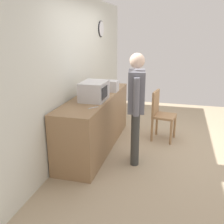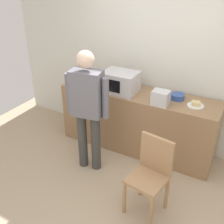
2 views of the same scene
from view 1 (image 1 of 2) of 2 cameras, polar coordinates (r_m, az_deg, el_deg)
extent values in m
plane|color=tan|center=(4.83, 11.51, -7.58)|extent=(6.00, 6.00, 0.00)
cube|color=silver|center=(4.78, -7.20, 8.72)|extent=(5.40, 0.10, 2.60)
cylinder|color=white|center=(5.81, -2.40, 17.68)|extent=(0.31, 0.03, 0.31)
cylinder|color=black|center=(5.81, -2.43, 17.68)|extent=(0.33, 0.02, 0.33)
cube|color=#93704C|center=(4.61, -3.62, -2.14)|extent=(2.36, 0.62, 0.94)
cube|color=silver|center=(4.18, -3.94, 4.60)|extent=(0.50, 0.38, 0.30)
cube|color=black|center=(4.07, -1.62, 4.27)|extent=(0.30, 0.01, 0.18)
cylinder|color=white|center=(5.25, -0.55, 5.73)|extent=(0.22, 0.22, 0.01)
cube|color=#D8C082|center=(5.24, -0.55, 6.08)|extent=(0.13, 0.13, 0.05)
cylinder|color=#33519E|center=(5.01, -2.45, 5.50)|extent=(0.19, 0.19, 0.08)
cube|color=silver|center=(4.78, 0.22, 5.68)|extent=(0.22, 0.18, 0.20)
cube|color=silver|center=(4.80, -3.14, 4.55)|extent=(0.17, 0.03, 0.01)
cube|color=silver|center=(3.79, -4.10, 0.96)|extent=(0.15, 0.12, 0.01)
cylinder|color=#3B3D3A|center=(4.20, 5.06, -4.86)|extent=(0.13, 0.13, 0.85)
cylinder|color=#3B3D3A|center=(4.02, 5.05, -5.94)|extent=(0.13, 0.13, 0.85)
cube|color=slate|center=(3.88, 5.34, 4.57)|extent=(0.43, 0.30, 0.61)
cylinder|color=slate|center=(4.13, 5.32, 4.94)|extent=(0.09, 0.09, 0.55)
cylinder|color=slate|center=(3.65, 5.33, 3.23)|extent=(0.09, 0.09, 0.55)
sphere|color=beige|center=(3.81, 5.53, 11.09)|extent=(0.22, 0.22, 0.22)
cylinder|color=#A87F56|center=(4.89, 12.75, -4.46)|extent=(0.04, 0.04, 0.45)
cylinder|color=#A87F56|center=(5.22, 13.53, -3.10)|extent=(0.04, 0.04, 0.45)
cylinder|color=#A87F56|center=(4.96, 8.72, -3.90)|extent=(0.04, 0.04, 0.45)
cylinder|color=#A87F56|center=(5.29, 9.74, -2.59)|extent=(0.04, 0.04, 0.45)
cube|color=#A87F56|center=(5.00, 11.35, -0.87)|extent=(0.46, 0.46, 0.04)
cube|color=#A87F56|center=(4.97, 9.50, 2.07)|extent=(0.40, 0.10, 0.45)
camera|label=2|loc=(5.91, 37.06, 19.69)|focal=43.94mm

